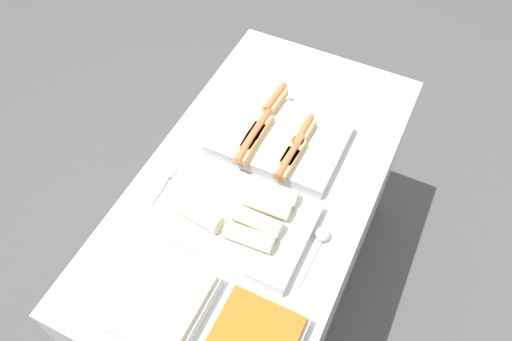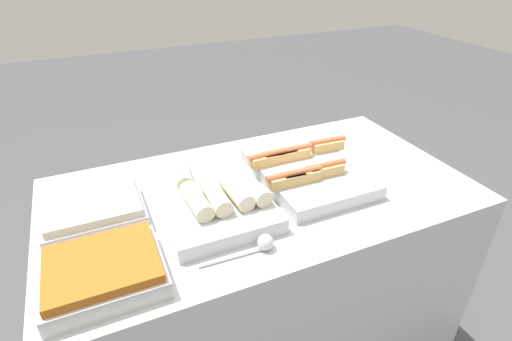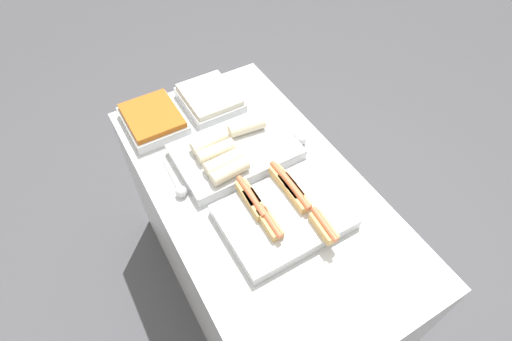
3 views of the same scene
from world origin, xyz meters
The scene contains 8 objects.
ground_plane centered at (0.00, 0.00, 0.00)m, with size 12.00×12.00×0.00m, color #4C4C51.
counter centered at (0.00, 0.00, 0.46)m, with size 1.42×0.77×0.92m.
tray_hotdogs centered at (0.17, 0.00, 0.95)m, with size 0.40×0.44×0.10m.
tray_wraps centered at (-0.18, -0.01, 0.95)m, with size 0.32×0.49×0.10m.
tray_side_front centered at (-0.53, -0.23, 0.95)m, with size 0.29×0.24×0.07m.
tray_side_back centered at (-0.53, 0.05, 0.95)m, with size 0.29×0.24×0.07m.
serving_spoon_near centered at (-0.13, -0.28, 0.94)m, with size 0.21×0.05×0.05m.
serving_spoon_far centered at (-0.13, 0.28, 0.94)m, with size 0.22×0.05×0.05m.
Camera 3 is at (0.81, -0.48, 2.17)m, focal length 28.00 mm.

